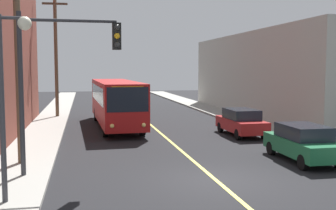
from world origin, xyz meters
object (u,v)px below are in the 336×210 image
at_px(utility_pole_near, 17,10).
at_px(city_bus, 116,101).
at_px(traffic_signal_left_corner, 64,63).
at_px(street_lamp_left, 9,81).
at_px(utility_pole_mid, 56,45).
at_px(parked_car_green, 303,142).
at_px(parked_car_red, 241,122).

bearing_deg(utility_pole_near, city_bus, 66.45).
relative_size(traffic_signal_left_corner, street_lamp_left, 1.09).
relative_size(utility_pole_mid, traffic_signal_left_corner, 1.77).
distance_m(parked_car_green, utility_pole_mid, 22.59).
bearing_deg(city_bus, parked_car_green, -59.85).
bearing_deg(street_lamp_left, utility_pole_mid, 90.14).
distance_m(city_bus, parked_car_red, 9.02).
xyz_separation_m(parked_car_green, utility_pole_near, (-12.06, 1.53, 5.61)).
distance_m(utility_pole_near, utility_pole_mid, 17.17).
xyz_separation_m(city_bus, street_lamp_left, (-4.29, -16.30, 1.92)).
height_order(city_bus, street_lamp_left, street_lamp_left).
bearing_deg(traffic_signal_left_corner, parked_car_red, 37.87).
height_order(parked_car_red, traffic_signal_left_corner, traffic_signal_left_corner).
xyz_separation_m(city_bus, utility_pole_mid, (-4.35, 6.16, 4.16)).
distance_m(parked_car_green, street_lamp_left, 12.51).
relative_size(utility_pole_near, utility_pole_mid, 1.09).
bearing_deg(parked_car_red, city_bus, 143.49).
height_order(utility_pole_near, street_lamp_left, utility_pole_near).
relative_size(parked_car_red, traffic_signal_left_corner, 0.74).
bearing_deg(utility_pole_near, utility_pole_mid, 88.53).
xyz_separation_m(parked_car_green, utility_pole_mid, (-11.62, 18.68, 5.14)).
distance_m(parked_car_red, utility_pole_mid, 17.09).
distance_m(parked_car_green, utility_pole_near, 13.39).
bearing_deg(parked_car_red, utility_pole_near, -154.76).
bearing_deg(utility_pole_mid, parked_car_red, -44.86).
distance_m(city_bus, street_lamp_left, 16.97).
distance_m(city_bus, utility_pole_near, 12.85).
bearing_deg(parked_car_red, street_lamp_left, -136.35).
bearing_deg(traffic_signal_left_corner, city_bus, 77.69).
bearing_deg(street_lamp_left, traffic_signal_left_corner, 65.65).
relative_size(city_bus, traffic_signal_left_corner, 2.04).
relative_size(city_bus, utility_pole_near, 1.06).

